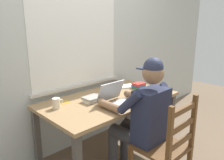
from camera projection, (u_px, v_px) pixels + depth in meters
ground_plane at (110, 154)px, 2.60m from camera, size 8.00×8.00×0.00m
back_wall at (81, 41)px, 2.62m from camera, size 6.00×0.08×2.60m
desk at (110, 105)px, 2.45m from camera, size 1.52×0.83×0.70m
seated_person at (142, 115)px, 2.06m from camera, size 0.50×0.60×1.23m
wooden_chair at (166, 147)px, 1.92m from camera, size 0.42×0.42×0.92m
laptop at (117, 99)px, 2.23m from camera, size 0.33×0.32×0.22m
computer_mouse at (140, 99)px, 2.36m from camera, size 0.06×0.10×0.03m
coffee_mug_white at (57, 103)px, 2.12m from camera, size 0.11×0.08×0.10m
coffee_mug_dark at (114, 84)px, 2.81m from camera, size 0.13×0.09×0.09m
book_stack_main at (139, 86)px, 2.79m from camera, size 0.15×0.14×0.07m
book_stack_side at (92, 99)px, 2.31m from camera, size 0.20×0.16×0.06m
paper_pile_near_laptop at (126, 86)px, 2.86m from camera, size 0.25×0.24×0.02m
landscape_photo_print at (64, 103)px, 2.29m from camera, size 0.14×0.10×0.00m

